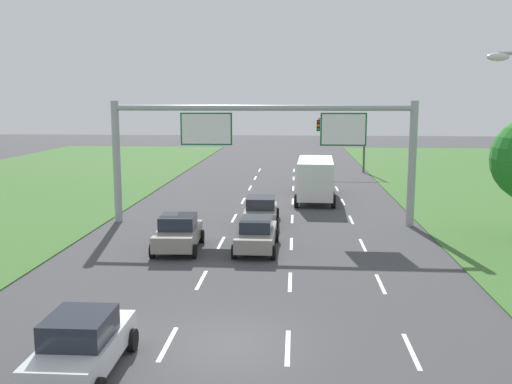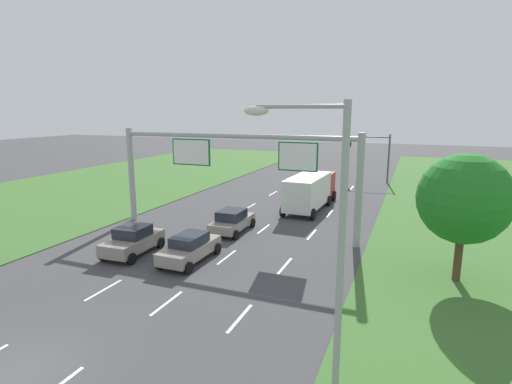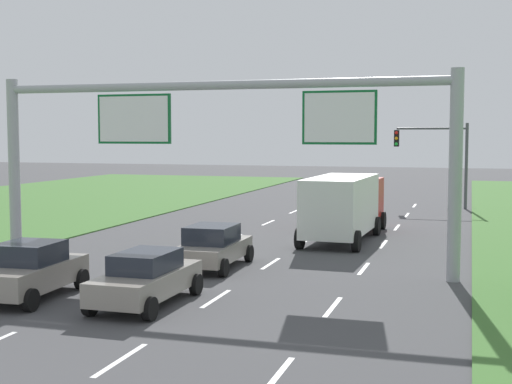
{
  "view_description": "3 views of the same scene",
  "coord_description": "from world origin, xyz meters",
  "px_view_note": "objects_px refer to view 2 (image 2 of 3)",
  "views": [
    {
      "loc": [
        1.92,
        -15.48,
        7.02
      ],
      "look_at": [
        -0.21,
        14.99,
        2.1
      ],
      "focal_mm": 40.0,
      "sensor_mm": 36.0,
      "label": 1
    },
    {
      "loc": [
        11.35,
        -7.52,
        8.25
      ],
      "look_at": [
        0.93,
        18.61,
        2.51
      ],
      "focal_mm": 28.0,
      "sensor_mm": 36.0,
      "label": 2
    },
    {
      "loc": [
        8.88,
        -7.51,
        4.84
      ],
      "look_at": [
        0.71,
        19.51,
        2.57
      ],
      "focal_mm": 50.0,
      "sensor_mm": 36.0,
      "label": 3
    }
  ],
  "objects_px": {
    "car_near_red": "(133,240)",
    "street_lamp": "(326,244)",
    "car_far_ahead": "(232,221)",
    "sign_gantry": "(234,162)",
    "traffic_light_mast": "(372,149)",
    "car_lead_silver": "(190,248)",
    "roadside_tree_mid": "(464,199)",
    "box_truck": "(311,190)"
  },
  "relations": [
    {
      "from": "car_near_red",
      "to": "street_lamp",
      "type": "height_order",
      "value": "street_lamp"
    },
    {
      "from": "street_lamp",
      "to": "car_far_ahead",
      "type": "bearing_deg",
      "value": 122.67
    },
    {
      "from": "car_near_red",
      "to": "car_far_ahead",
      "type": "distance_m",
      "value": 7.03
    },
    {
      "from": "sign_gantry",
      "to": "traffic_light_mast",
      "type": "distance_m",
      "value": 25.02
    },
    {
      "from": "car_lead_silver",
      "to": "sign_gantry",
      "type": "relative_size",
      "value": 0.25
    },
    {
      "from": "traffic_light_mast",
      "to": "street_lamp",
      "type": "height_order",
      "value": "street_lamp"
    },
    {
      "from": "sign_gantry",
      "to": "roadside_tree_mid",
      "type": "height_order",
      "value": "sign_gantry"
    },
    {
      "from": "car_near_red",
      "to": "car_far_ahead",
      "type": "bearing_deg",
      "value": 57.03
    },
    {
      "from": "car_near_red",
      "to": "car_lead_silver",
      "type": "distance_m",
      "value": 3.71
    },
    {
      "from": "car_far_ahead",
      "to": "sign_gantry",
      "type": "height_order",
      "value": "sign_gantry"
    },
    {
      "from": "car_near_red",
      "to": "street_lamp",
      "type": "bearing_deg",
      "value": -36.52
    },
    {
      "from": "box_truck",
      "to": "traffic_light_mast",
      "type": "bearing_deg",
      "value": 80.01
    },
    {
      "from": "car_far_ahead",
      "to": "box_truck",
      "type": "height_order",
      "value": "box_truck"
    },
    {
      "from": "traffic_light_mast",
      "to": "roadside_tree_mid",
      "type": "distance_m",
      "value": 28.4
    },
    {
      "from": "car_near_red",
      "to": "roadside_tree_mid",
      "type": "bearing_deg",
      "value": 6.39
    },
    {
      "from": "car_far_ahead",
      "to": "sign_gantry",
      "type": "xyz_separation_m",
      "value": [
        0.14,
        0.05,
        4.07
      ]
    },
    {
      "from": "car_near_red",
      "to": "car_lead_silver",
      "type": "height_order",
      "value": "car_near_red"
    },
    {
      "from": "box_truck",
      "to": "roadside_tree_mid",
      "type": "relative_size",
      "value": 1.37
    },
    {
      "from": "traffic_light_mast",
      "to": "box_truck",
      "type": "bearing_deg",
      "value": -102.02
    },
    {
      "from": "car_near_red",
      "to": "traffic_light_mast",
      "type": "distance_m",
      "value": 32.08
    },
    {
      "from": "car_lead_silver",
      "to": "street_lamp",
      "type": "xyz_separation_m",
      "value": [
        9.39,
        -9.03,
        4.3
      ]
    },
    {
      "from": "car_far_ahead",
      "to": "street_lamp",
      "type": "distance_m",
      "value": 18.18
    },
    {
      "from": "car_near_red",
      "to": "traffic_light_mast",
      "type": "height_order",
      "value": "traffic_light_mast"
    },
    {
      "from": "car_lead_silver",
      "to": "car_near_red",
      "type": "bearing_deg",
      "value": -176.06
    },
    {
      "from": "car_lead_silver",
      "to": "street_lamp",
      "type": "height_order",
      "value": "street_lamp"
    },
    {
      "from": "car_far_ahead",
      "to": "roadside_tree_mid",
      "type": "distance_m",
      "value": 14.52
    },
    {
      "from": "box_truck",
      "to": "street_lamp",
      "type": "relative_size",
      "value": 1.02
    },
    {
      "from": "box_truck",
      "to": "sign_gantry",
      "type": "xyz_separation_m",
      "value": [
        -3.24,
        -8.54,
        3.23
      ]
    },
    {
      "from": "car_near_red",
      "to": "sign_gantry",
      "type": "relative_size",
      "value": 0.24
    },
    {
      "from": "street_lamp",
      "to": "car_lead_silver",
      "type": "bearing_deg",
      "value": 136.14
    },
    {
      "from": "box_truck",
      "to": "roadside_tree_mid",
      "type": "height_order",
      "value": "roadside_tree_mid"
    },
    {
      "from": "street_lamp",
      "to": "roadside_tree_mid",
      "type": "relative_size",
      "value": 1.34
    },
    {
      "from": "car_far_ahead",
      "to": "box_truck",
      "type": "distance_m",
      "value": 9.27
    },
    {
      "from": "car_near_red",
      "to": "sign_gantry",
      "type": "height_order",
      "value": "sign_gantry"
    },
    {
      "from": "car_lead_silver",
      "to": "traffic_light_mast",
      "type": "xyz_separation_m",
      "value": [
        6.55,
        30.03,
        3.09
      ]
    },
    {
      "from": "car_lead_silver",
      "to": "roadside_tree_mid",
      "type": "relative_size",
      "value": 0.68
    },
    {
      "from": "car_lead_silver",
      "to": "roadside_tree_mid",
      "type": "height_order",
      "value": "roadside_tree_mid"
    },
    {
      "from": "street_lamp",
      "to": "car_near_red",
      "type": "bearing_deg",
      "value": 146.07
    },
    {
      "from": "sign_gantry",
      "to": "car_lead_silver",
      "type": "bearing_deg",
      "value": -89.96
    },
    {
      "from": "sign_gantry",
      "to": "roadside_tree_mid",
      "type": "distance_m",
      "value": 14.02
    },
    {
      "from": "box_truck",
      "to": "sign_gantry",
      "type": "relative_size",
      "value": 0.5
    },
    {
      "from": "car_far_ahead",
      "to": "traffic_light_mast",
      "type": "height_order",
      "value": "traffic_light_mast"
    }
  ]
}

